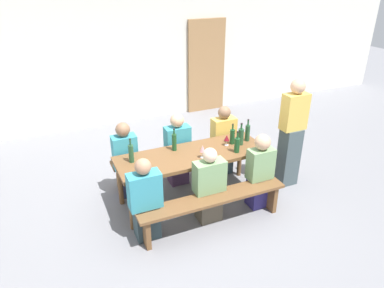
{
  "coord_description": "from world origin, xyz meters",
  "views": [
    {
      "loc": [
        -1.76,
        -3.98,
        3.05
      ],
      "look_at": [
        0.0,
        0.0,
        0.9
      ],
      "focal_mm": 33.19,
      "sensor_mm": 36.0,
      "label": 1
    }
  ],
  "objects_px": {
    "standing_host": "(291,135)",
    "seated_guest_far_1": "(178,151)",
    "wooden_door": "(206,66)",
    "wine_bottle_4": "(247,133)",
    "wine_glass_1": "(203,149)",
    "seated_guest_far_2": "(223,142)",
    "wine_bottle_2": "(241,136)",
    "seated_guest_near_1": "(209,187)",
    "wine_bottle_5": "(174,142)",
    "seated_guest_far_0": "(126,161)",
    "bench_near": "(213,203)",
    "tasting_table": "(192,159)",
    "seated_guest_near_2": "(260,172)",
    "wine_bottle_1": "(237,145)",
    "wine_glass_0": "(227,138)",
    "bench_far": "(175,158)",
    "seated_guest_near_0": "(145,202)",
    "wine_bottle_0": "(232,136)",
    "wine_bottle_3": "(131,153)"
  },
  "relations": [
    {
      "from": "wine_bottle_1",
      "to": "seated_guest_near_1",
      "type": "xyz_separation_m",
      "value": [
        -0.57,
        -0.31,
        -0.37
      ]
    },
    {
      "from": "wine_bottle_3",
      "to": "seated_guest_near_1",
      "type": "distance_m",
      "value": 1.12
    },
    {
      "from": "wine_bottle_1",
      "to": "wine_glass_1",
      "type": "bearing_deg",
      "value": 174.89
    },
    {
      "from": "seated_guest_near_2",
      "to": "standing_host",
      "type": "bearing_deg",
      "value": -66.59
    },
    {
      "from": "wine_glass_0",
      "to": "seated_guest_far_2",
      "type": "bearing_deg",
      "value": 66.03
    },
    {
      "from": "wooden_door",
      "to": "wine_bottle_0",
      "type": "relative_size",
      "value": 6.71
    },
    {
      "from": "tasting_table",
      "to": "wine_bottle_1",
      "type": "relative_size",
      "value": 6.67
    },
    {
      "from": "wine_bottle_0",
      "to": "wine_bottle_2",
      "type": "distance_m",
      "value": 0.12
    },
    {
      "from": "wooden_door",
      "to": "seated_guest_far_1",
      "type": "relative_size",
      "value": 1.81
    },
    {
      "from": "bench_near",
      "to": "seated_guest_far_2",
      "type": "relative_size",
      "value": 1.73
    },
    {
      "from": "wine_bottle_0",
      "to": "seated_guest_near_1",
      "type": "relative_size",
      "value": 0.29
    },
    {
      "from": "standing_host",
      "to": "seated_guest_far_1",
      "type": "bearing_deg",
      "value": -24.4
    },
    {
      "from": "wine_bottle_2",
      "to": "seated_guest_near_0",
      "type": "xyz_separation_m",
      "value": [
        -1.61,
        -0.5,
        -0.36
      ]
    },
    {
      "from": "bench_far",
      "to": "wine_bottle_2",
      "type": "xyz_separation_m",
      "value": [
        0.77,
        -0.68,
        0.52
      ]
    },
    {
      "from": "wine_bottle_2",
      "to": "seated_guest_near_2",
      "type": "distance_m",
      "value": 0.6
    },
    {
      "from": "tasting_table",
      "to": "seated_guest_far_2",
      "type": "distance_m",
      "value": 0.94
    },
    {
      "from": "wine_bottle_1",
      "to": "seated_guest_near_1",
      "type": "height_order",
      "value": "same"
    },
    {
      "from": "wine_bottle_2",
      "to": "seated_guest_near_1",
      "type": "height_order",
      "value": "wine_bottle_2"
    },
    {
      "from": "bench_near",
      "to": "bench_far",
      "type": "relative_size",
      "value": 1.0
    },
    {
      "from": "bench_near",
      "to": "seated_guest_near_0",
      "type": "relative_size",
      "value": 1.82
    },
    {
      "from": "wine_bottle_5",
      "to": "wine_bottle_3",
      "type": "bearing_deg",
      "value": -172.1
    },
    {
      "from": "tasting_table",
      "to": "seated_guest_near_2",
      "type": "xyz_separation_m",
      "value": [
        0.79,
        -0.51,
        -0.13
      ]
    },
    {
      "from": "seated_guest_far_1",
      "to": "seated_guest_far_2",
      "type": "relative_size",
      "value": 1.0
    },
    {
      "from": "wine_glass_0",
      "to": "seated_guest_near_2",
      "type": "bearing_deg",
      "value": -67.6
    },
    {
      "from": "wine_glass_1",
      "to": "seated_guest_far_2",
      "type": "height_order",
      "value": "seated_guest_far_2"
    },
    {
      "from": "wine_bottle_3",
      "to": "seated_guest_near_0",
      "type": "distance_m",
      "value": 0.72
    },
    {
      "from": "seated_guest_near_2",
      "to": "wine_glass_0",
      "type": "bearing_deg",
      "value": 22.4
    },
    {
      "from": "wooden_door",
      "to": "wine_bottle_2",
      "type": "height_order",
      "value": "wooden_door"
    },
    {
      "from": "wine_glass_0",
      "to": "seated_guest_near_0",
      "type": "bearing_deg",
      "value": -158.6
    },
    {
      "from": "bench_near",
      "to": "wine_glass_0",
      "type": "height_order",
      "value": "wine_glass_0"
    },
    {
      "from": "wooden_door",
      "to": "wine_bottle_4",
      "type": "xyz_separation_m",
      "value": [
        -0.89,
        -3.22,
        -0.17
      ]
    },
    {
      "from": "wooden_door",
      "to": "seated_guest_far_2",
      "type": "xyz_separation_m",
      "value": [
        -1.04,
        -2.77,
        -0.5
      ]
    },
    {
      "from": "wine_bottle_1",
      "to": "wine_glass_1",
      "type": "distance_m",
      "value": 0.51
    },
    {
      "from": "wine_glass_1",
      "to": "seated_guest_far_1",
      "type": "relative_size",
      "value": 0.16
    },
    {
      "from": "bench_near",
      "to": "seated_guest_far_1",
      "type": "relative_size",
      "value": 1.73
    },
    {
      "from": "wine_bottle_3",
      "to": "wine_bottle_4",
      "type": "relative_size",
      "value": 1.0
    },
    {
      "from": "bench_far",
      "to": "wine_glass_1",
      "type": "relative_size",
      "value": 10.89
    },
    {
      "from": "wine_bottle_4",
      "to": "seated_guest_far_0",
      "type": "relative_size",
      "value": 0.29
    },
    {
      "from": "wooden_door",
      "to": "standing_host",
      "type": "relative_size",
      "value": 1.25
    },
    {
      "from": "wine_glass_0",
      "to": "wine_bottle_0",
      "type": "bearing_deg",
      "value": 8.28
    },
    {
      "from": "wine_bottle_1",
      "to": "wine_glass_0",
      "type": "relative_size",
      "value": 1.92
    },
    {
      "from": "wine_bottle_5",
      "to": "seated_guest_far_0",
      "type": "bearing_deg",
      "value": 153.88
    },
    {
      "from": "wooden_door",
      "to": "bench_near",
      "type": "relative_size",
      "value": 1.04
    },
    {
      "from": "wine_glass_1",
      "to": "seated_guest_far_2",
      "type": "xyz_separation_m",
      "value": [
        0.69,
        0.68,
        -0.33
      ]
    },
    {
      "from": "wine_glass_1",
      "to": "seated_guest_far_0",
      "type": "xyz_separation_m",
      "value": [
        -0.91,
        0.68,
        -0.33
      ]
    },
    {
      "from": "bench_far",
      "to": "seated_guest_near_0",
      "type": "height_order",
      "value": "seated_guest_near_0"
    },
    {
      "from": "wine_bottle_1",
      "to": "seated_guest_far_0",
      "type": "height_order",
      "value": "seated_guest_far_0"
    },
    {
      "from": "wine_bottle_3",
      "to": "seated_guest_far_0",
      "type": "bearing_deg",
      "value": 89.52
    },
    {
      "from": "wine_bottle_0",
      "to": "wine_glass_1",
      "type": "distance_m",
      "value": 0.62
    },
    {
      "from": "seated_guest_near_1",
      "to": "tasting_table",
      "type": "bearing_deg",
      "value": 1.9
    }
  ]
}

